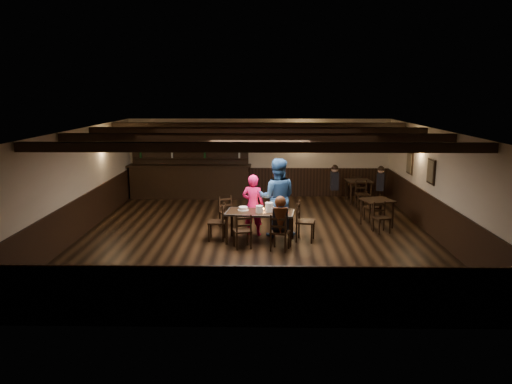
{
  "coord_description": "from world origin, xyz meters",
  "views": [
    {
      "loc": [
        0.18,
        -12.21,
        3.62
      ],
      "look_at": [
        -0.02,
        0.2,
        1.11
      ],
      "focal_mm": 35.0,
      "sensor_mm": 36.0,
      "label": 1
    }
  ],
  "objects_px": {
    "dining_table": "(260,215)",
    "bar_counter": "(190,177)",
    "chair_near_right": "(279,230)",
    "woman_pink": "(253,205)",
    "cake": "(243,209)",
    "chair_near_left": "(243,229)",
    "man_blue": "(277,198)"
  },
  "relations": [
    {
      "from": "dining_table",
      "to": "bar_counter",
      "type": "distance_m",
      "value": 5.72
    },
    {
      "from": "chair_near_left",
      "to": "man_blue",
      "type": "relative_size",
      "value": 0.42
    },
    {
      "from": "chair_near_left",
      "to": "man_blue",
      "type": "bearing_deg",
      "value": 53.22
    },
    {
      "from": "chair_near_right",
      "to": "bar_counter",
      "type": "xyz_separation_m",
      "value": [
        -2.91,
        5.91,
        0.22
      ]
    },
    {
      "from": "chair_near_right",
      "to": "cake",
      "type": "distance_m",
      "value": 1.28
    },
    {
      "from": "woman_pink",
      "to": "bar_counter",
      "type": "height_order",
      "value": "bar_counter"
    },
    {
      "from": "cake",
      "to": "chair_near_right",
      "type": "bearing_deg",
      "value": -46.13
    },
    {
      "from": "dining_table",
      "to": "man_blue",
      "type": "bearing_deg",
      "value": 49.37
    },
    {
      "from": "chair_near_right",
      "to": "woman_pink",
      "type": "height_order",
      "value": "woman_pink"
    },
    {
      "from": "dining_table",
      "to": "woman_pink",
      "type": "xyz_separation_m",
      "value": [
        -0.18,
        0.59,
        0.11
      ]
    },
    {
      "from": "bar_counter",
      "to": "man_blue",
      "type": "bearing_deg",
      "value": -58.27
    },
    {
      "from": "bar_counter",
      "to": "woman_pink",
      "type": "bearing_deg",
      "value": -63.5
    },
    {
      "from": "man_blue",
      "to": "chair_near_left",
      "type": "bearing_deg",
      "value": 56.06
    },
    {
      "from": "woman_pink",
      "to": "cake",
      "type": "bearing_deg",
      "value": 76.79
    },
    {
      "from": "cake",
      "to": "bar_counter",
      "type": "relative_size",
      "value": 0.06
    },
    {
      "from": "man_blue",
      "to": "woman_pink",
      "type": "bearing_deg",
      "value": -5.84
    },
    {
      "from": "woman_pink",
      "to": "chair_near_right",
      "type": "bearing_deg",
      "value": 129.92
    },
    {
      "from": "chair_near_left",
      "to": "chair_near_right",
      "type": "bearing_deg",
      "value": -10.78
    },
    {
      "from": "woman_pink",
      "to": "cake",
      "type": "height_order",
      "value": "woman_pink"
    },
    {
      "from": "chair_near_right",
      "to": "cake",
      "type": "height_order",
      "value": "chair_near_right"
    },
    {
      "from": "chair_near_left",
      "to": "chair_near_right",
      "type": "relative_size",
      "value": 0.96
    },
    {
      "from": "chair_near_right",
      "to": "cake",
      "type": "xyz_separation_m",
      "value": [
        -0.86,
        0.9,
        0.29
      ]
    },
    {
      "from": "chair_near_left",
      "to": "bar_counter",
      "type": "bearing_deg",
      "value": 109.81
    },
    {
      "from": "chair_near_right",
      "to": "woman_pink",
      "type": "xyz_separation_m",
      "value": [
        -0.63,
        1.34,
        0.28
      ]
    },
    {
      "from": "woman_pink",
      "to": "man_blue",
      "type": "distance_m",
      "value": 0.65
    },
    {
      "from": "dining_table",
      "to": "woman_pink",
      "type": "relative_size",
      "value": 1.1
    },
    {
      "from": "chair_near_left",
      "to": "chair_near_right",
      "type": "distance_m",
      "value": 0.85
    },
    {
      "from": "chair_near_left",
      "to": "woman_pink",
      "type": "bearing_deg",
      "value": 80.0
    },
    {
      "from": "cake",
      "to": "bar_counter",
      "type": "xyz_separation_m",
      "value": [
        -2.04,
        5.01,
        -0.07
      ]
    },
    {
      "from": "man_blue",
      "to": "bar_counter",
      "type": "xyz_separation_m",
      "value": [
        -2.88,
        4.66,
        -0.27
      ]
    },
    {
      "from": "chair_near_left",
      "to": "woman_pink",
      "type": "height_order",
      "value": "woman_pink"
    },
    {
      "from": "cake",
      "to": "woman_pink",
      "type": "bearing_deg",
      "value": 61.99
    }
  ]
}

